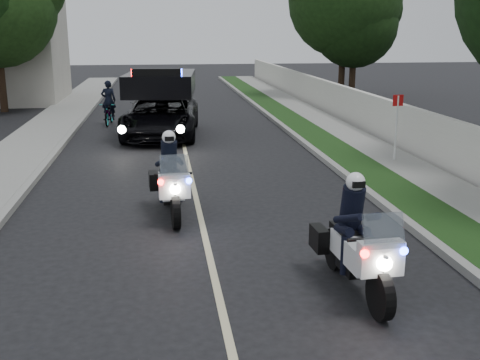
# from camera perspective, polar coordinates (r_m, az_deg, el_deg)

# --- Properties ---
(ground) EXTENTS (120.00, 120.00, 0.00)m
(ground) POSITION_cam_1_polar(r_m,az_deg,el_deg) (8.46, -1.77, -12.66)
(ground) COLOR black
(ground) RESTS_ON ground
(curb_right) EXTENTS (0.20, 60.00, 0.15)m
(curb_right) POSITION_cam_1_polar(r_m,az_deg,el_deg) (18.54, 7.56, 2.62)
(curb_right) COLOR gray
(curb_right) RESTS_ON ground
(grass_verge) EXTENTS (1.20, 60.00, 0.16)m
(grass_verge) POSITION_cam_1_polar(r_m,az_deg,el_deg) (18.74, 9.63, 2.67)
(grass_verge) COLOR #193814
(grass_verge) RESTS_ON ground
(sidewalk_right) EXTENTS (1.40, 60.00, 0.16)m
(sidewalk_right) POSITION_cam_1_polar(r_m,az_deg,el_deg) (19.17, 13.35, 2.75)
(sidewalk_right) COLOR gray
(sidewalk_right) RESTS_ON ground
(property_wall) EXTENTS (0.22, 60.00, 1.50)m
(property_wall) POSITION_cam_1_polar(r_m,az_deg,el_deg) (19.43, 16.23, 4.74)
(property_wall) COLOR beige
(property_wall) RESTS_ON ground
(curb_left) EXTENTS (0.20, 60.00, 0.15)m
(curb_left) POSITION_cam_1_polar(r_m,az_deg,el_deg) (18.20, -18.21, 1.78)
(curb_left) COLOR gray
(curb_left) RESTS_ON ground
(sidewalk_left) EXTENTS (2.00, 60.00, 0.16)m
(sidewalk_left) POSITION_cam_1_polar(r_m,az_deg,el_deg) (18.43, -21.58, 1.65)
(sidewalk_left) COLOR gray
(sidewalk_left) RESTS_ON ground
(lane_marking) EXTENTS (0.12, 50.00, 0.01)m
(lane_marking) POSITION_cam_1_polar(r_m,az_deg,el_deg) (17.92, -5.20, 2.04)
(lane_marking) COLOR #BFB78C
(lane_marking) RESTS_ON ground
(police_moto_left) EXTENTS (0.90, 2.18, 1.82)m
(police_moto_left) POSITION_cam_1_polar(r_m,az_deg,el_deg) (12.62, -6.69, -3.39)
(police_moto_left) COLOR white
(police_moto_left) RESTS_ON ground
(police_moto_right) EXTENTS (0.87, 2.19, 1.83)m
(police_moto_right) POSITION_cam_1_polar(r_m,az_deg,el_deg) (9.22, 11.07, -10.54)
(police_moto_right) COLOR silver
(police_moto_right) RESTS_ON ground
(police_suv) EXTENTS (3.11, 5.83, 2.73)m
(police_suv) POSITION_cam_1_polar(r_m,az_deg,el_deg) (21.97, -7.65, 4.28)
(police_suv) COLOR black
(police_suv) RESTS_ON ground
(bicycle) EXTENTS (0.74, 1.78, 0.91)m
(bicycle) POSITION_cam_1_polar(r_m,az_deg,el_deg) (25.04, -12.61, 5.31)
(bicycle) COLOR black
(bicycle) RESTS_ON ground
(cyclist) EXTENTS (0.59, 0.40, 1.63)m
(cyclist) POSITION_cam_1_polar(r_m,az_deg,el_deg) (25.04, -12.61, 5.31)
(cyclist) COLOR black
(cyclist) RESTS_ON ground
(sign_post) EXTENTS (0.36, 0.36, 2.12)m
(sign_post) POSITION_cam_1_polar(r_m,az_deg,el_deg) (17.74, 14.80, 1.47)
(sign_post) COLOR #A40B14
(sign_post) RESTS_ON ground
(tree_right_d) EXTENTS (8.05, 8.05, 10.52)m
(tree_right_d) POSITION_cam_1_polar(r_m,az_deg,el_deg) (34.61, 9.81, 7.92)
(tree_right_d) COLOR #1A3812
(tree_right_d) RESTS_ON ground
(tree_right_e) EXTENTS (5.07, 5.07, 7.98)m
(tree_right_e) POSITION_cam_1_polar(r_m,az_deg,el_deg) (34.39, 10.82, 7.84)
(tree_right_e) COLOR black
(tree_right_e) RESTS_ON ground
(tree_left_near) EXTENTS (7.31, 7.31, 9.60)m
(tree_left_near) POSITION_cam_1_polar(r_m,az_deg,el_deg) (30.47, -22.02, 6.20)
(tree_left_near) COLOR #1E4015
(tree_left_near) RESTS_ON ground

